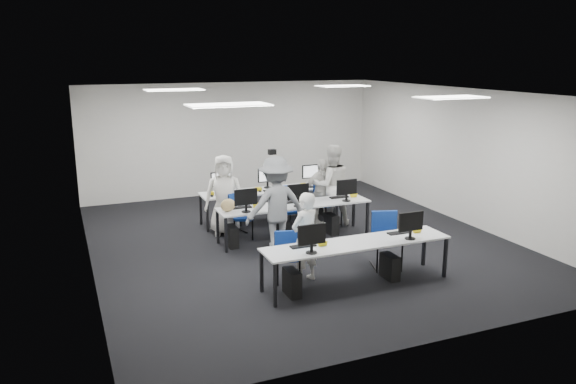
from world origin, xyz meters
name	(u,v)px	position (x,y,z in m)	size (l,w,h in m)	color
room	(299,169)	(0.00, 0.00, 1.50)	(9.00, 9.02, 3.00)	black
ceiling_panels	(299,93)	(0.00, 0.00, 2.98)	(5.20, 4.60, 0.02)	white
desk_front	(357,245)	(0.00, -2.40, 0.68)	(3.20, 0.70, 0.73)	silver
desk_mid	(295,207)	(0.00, 0.20, 0.68)	(3.20, 0.70, 0.73)	silver
desk_back	(270,192)	(0.00, 1.60, 0.68)	(3.20, 0.70, 0.73)	silver
equipment_front	(347,266)	(-0.19, -2.42, 0.36)	(2.51, 0.41, 1.19)	#0C5CA7
equipment_mid	(286,223)	(-0.19, 0.18, 0.36)	(2.91, 0.41, 1.19)	white
equipment_back	(278,204)	(0.19, 1.62, 0.36)	(2.91, 0.41, 1.19)	white
chair_0	(287,266)	(-0.99, -1.82, 0.26)	(0.50, 0.53, 0.82)	navy
chair_1	(386,250)	(0.88, -1.91, 0.31)	(0.62, 0.64, 0.98)	navy
chair_2	(244,225)	(-0.95, 0.68, 0.26)	(0.52, 0.55, 0.83)	navy
chair_3	(286,218)	(0.04, 0.78, 0.26)	(0.44, 0.47, 0.84)	navy
chair_4	(327,211)	(1.06, 0.84, 0.31)	(0.56, 0.59, 0.97)	navy
chair_5	(233,220)	(-1.07, 1.04, 0.29)	(0.56, 0.59, 0.92)	navy
chair_6	(284,212)	(0.15, 1.13, 0.30)	(0.51, 0.55, 0.95)	navy
chair_7	(327,208)	(1.16, 1.06, 0.30)	(0.60, 0.63, 0.95)	navy
handbag	(228,205)	(-1.41, 0.19, 0.86)	(0.31, 0.20, 0.25)	#93794B
student_0	(305,237)	(-0.73, -1.94, 0.77)	(0.56, 0.37, 1.53)	silver
student_1	(331,185)	(1.15, 0.82, 0.90)	(0.88, 0.68, 1.80)	silver
student_2	(224,195)	(-1.24, 1.04, 0.85)	(0.83, 0.54, 1.69)	silver
student_3	(321,192)	(0.95, 0.90, 0.74)	(0.87, 0.36, 1.49)	silver
photographer	(276,205)	(-0.64, -0.40, 0.93)	(1.20, 0.69, 1.86)	slate
dslr_camera	(272,152)	(-0.64, -0.22, 1.92)	(0.14, 0.18, 0.10)	black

